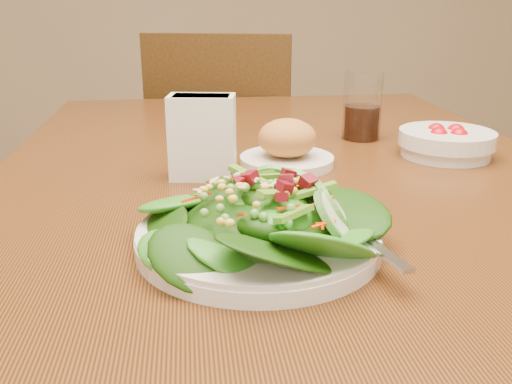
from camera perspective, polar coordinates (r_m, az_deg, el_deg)
dining_table at (r=0.88m, az=3.52°, el=-4.85°), size 0.90×1.40×0.75m
chair_far at (r=1.75m, az=-3.02°, el=1.71°), size 0.51×0.51×0.91m
salad_plate at (r=0.60m, az=1.10°, el=-3.10°), size 0.26×0.26×0.08m
bread_plate at (r=0.89m, az=3.12°, el=4.55°), size 0.15×0.15×0.07m
tomato_bowl at (r=1.00m, az=18.49°, el=4.72°), size 0.16×0.16×0.05m
drinking_glass at (r=1.08m, az=10.58°, el=8.01°), size 0.07×0.07×0.12m
napkin_holder at (r=0.83m, az=-5.39°, el=5.69°), size 0.10×0.07×0.12m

